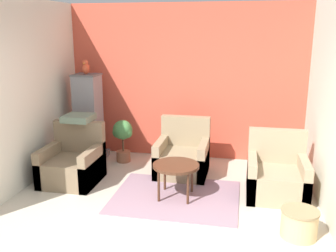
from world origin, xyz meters
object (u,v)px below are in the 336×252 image
Objects in this scene: coffee_table at (176,168)px; armchair_middle at (183,157)px; armchair_left at (73,164)px; potted_plant at (123,135)px; birdcage at (89,119)px; parrot at (86,67)px; armchair_right at (277,177)px; wicker_basket at (299,223)px.

coffee_table is 0.72× the size of armchair_middle.
potted_plant is at bearing 65.08° from armchair_left.
armchair_middle is 0.58× the size of birdcage.
armchair_middle reaches higher than potted_plant.
coffee_table is 2.58m from parrot.
potted_plant is at bearing 160.48° from armchair_right.
armchair_left is 1.00× the size of armchair_right.
armchair_left is 3.09m from armchair_right.
parrot is at bearing 90.00° from birdcage.
wicker_basket is at bearing -81.05° from armchair_right.
parrot is at bearing 177.27° from potted_plant.
armchair_left is at bearing -177.91° from armchair_right.
wicker_basket is at bearing -45.78° from armchair_middle.
parrot is 4.28m from wicker_basket.
coffee_table is at bearing -8.44° from armchair_left.
armchair_right is 1.13m from wicker_basket.
armchair_left is 1.00× the size of armchair_middle.
potted_plant is (-1.20, 1.29, 0.05)m from coffee_table.
potted_plant is 3.46m from wicker_basket.
birdcage reaches higher than armchair_left.
parrot reaches higher than armchair_middle.
birdcage is at bearing 144.58° from coffee_table.
parrot is (-0.16, 1.07, 1.40)m from armchair_left.
birdcage is (-1.85, 1.32, 0.30)m from coffee_table.
parrot reaches higher than armchair_left.
coffee_table is 0.72× the size of armchair_left.
wicker_basket is at bearing -36.27° from potted_plant.
coffee_table is at bearing -35.42° from birdcage.
wicker_basket is (3.26, -1.00, -0.10)m from armchair_left.
armchair_middle reaches higher than coffee_table.
coffee_table is 0.94m from armchair_middle.
wicker_basket is (3.43, -2.07, -0.57)m from birdcage.
coffee_table is at bearing -165.49° from armchair_right.
parrot is (-3.25, 0.95, 1.40)m from armchair_right.
potted_plant is at bearing 143.73° from wicker_basket.
birdcage is (-0.16, 1.07, 0.46)m from armchair_left.
armchair_middle is at bearing -12.28° from birdcage.
parrot is at bearing 163.64° from armchair_right.
armchair_right is 2.11× the size of wicker_basket.
coffee_table is 1.46m from armchair_right.
armchair_right is 3.52× the size of parrot.
armchair_middle is at bearing 93.45° from coffee_table.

